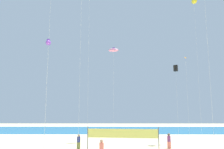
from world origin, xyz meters
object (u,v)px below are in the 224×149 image
object	(u,v)px
kite_pink_inflatable	(114,50)
beachgoer_navy_shirt	(79,141)
beachgoer_plum_shirt	(169,140)
kite_orange_diamond	(186,63)
volleyball_net	(122,134)
kite_yellow_delta	(194,1)
beachgoer_coral_shirt	(102,149)
kite_violet_inflatable	(48,43)
kite_black_box	(176,68)

from	to	relation	value
kite_pink_inflatable	beachgoer_navy_shirt	bearing A→B (deg)	-114.03
beachgoer_plum_shirt	kite_orange_diamond	xyz separation A→B (m)	(4.25, 6.14, 9.93)
volleyball_net	kite_yellow_delta	xyz separation A→B (m)	(11.86, 9.92, 19.54)
volleyball_net	beachgoer_coral_shirt	bearing A→B (deg)	-114.27
beachgoer_plum_shirt	kite_yellow_delta	size ratio (longest dim) A/B	0.07
kite_pink_inflatable	kite_yellow_delta	size ratio (longest dim) A/B	0.62
beachgoer_navy_shirt	kite_violet_inflatable	distance (m)	11.75
volleyball_net	kite_violet_inflatable	distance (m)	13.48
kite_black_box	kite_violet_inflatable	distance (m)	16.92
beachgoer_navy_shirt	kite_violet_inflatable	world-z (taller)	kite_violet_inflatable
beachgoer_coral_shirt	kite_pink_inflatable	world-z (taller)	kite_pink_inflatable
beachgoer_coral_shirt	kite_orange_diamond	size ratio (longest dim) A/B	0.14
kite_pink_inflatable	kite_orange_diamond	size ratio (longest dim) A/B	1.17
volleyball_net	kite_yellow_delta	distance (m)	24.92
beachgoer_plum_shirt	kite_violet_inflatable	bearing A→B (deg)	-118.64
beachgoer_plum_shirt	kite_orange_diamond	distance (m)	12.42
kite_violet_inflatable	kite_orange_diamond	bearing A→B (deg)	18.37
kite_pink_inflatable	kite_black_box	xyz separation A→B (m)	(8.43, -3.19, -3.42)
kite_violet_inflatable	beachgoer_navy_shirt	bearing A→B (deg)	-7.54
beachgoer_coral_shirt	kite_yellow_delta	size ratio (longest dim) A/B	0.08
beachgoer_plum_shirt	volleyball_net	size ratio (longest dim) A/B	0.22
beachgoer_navy_shirt	beachgoer_plum_shirt	distance (m)	9.76
volleyball_net	kite_orange_diamond	size ratio (longest dim) A/B	0.63
beachgoer_plum_shirt	kite_pink_inflatable	distance (m)	15.89
kite_black_box	kite_violet_inflatable	bearing A→B (deg)	-163.61
kite_black_box	beachgoer_navy_shirt	bearing A→B (deg)	-156.71
kite_orange_diamond	volleyball_net	bearing A→B (deg)	-140.79
beachgoer_coral_shirt	kite_violet_inflatable	distance (m)	14.17
kite_orange_diamond	kite_yellow_delta	bearing A→B (deg)	42.40
beachgoer_coral_shirt	beachgoer_plum_shirt	distance (m)	9.07
volleyball_net	kite_pink_inflatable	xyz separation A→B (m)	(-0.91, 9.60, 11.50)
beachgoer_coral_shirt	kite_orange_diamond	bearing A→B (deg)	118.44
kite_black_box	kite_violet_inflatable	size ratio (longest dim) A/B	0.82
kite_orange_diamond	kite_yellow_delta	distance (m)	10.93
beachgoer_plum_shirt	volleyball_net	bearing A→B (deg)	-101.61
beachgoer_navy_shirt	kite_orange_diamond	size ratio (longest dim) A/B	0.13
kite_orange_diamond	kite_black_box	bearing A→B (deg)	-146.20
kite_pink_inflatable	kite_violet_inflatable	size ratio (longest dim) A/B	1.10
beachgoer_plum_shirt	kite_violet_inflatable	size ratio (longest dim) A/B	0.13
kite_black_box	kite_pink_inflatable	bearing A→B (deg)	159.28
beachgoer_coral_shirt	kite_black_box	distance (m)	16.77
kite_pink_inflatable	volleyball_net	bearing A→B (deg)	-84.60
beachgoer_coral_shirt	volleyball_net	world-z (taller)	volleyball_net
beachgoer_plum_shirt	kite_pink_inflatable	bearing A→B (deg)	-171.37
kite_pink_inflatable	kite_yellow_delta	bearing A→B (deg)	1.46
beachgoer_navy_shirt	kite_yellow_delta	bearing A→B (deg)	116.62
beachgoer_coral_shirt	kite_black_box	world-z (taller)	kite_black_box
beachgoer_plum_shirt	kite_pink_inflatable	size ratio (longest dim) A/B	0.12
beachgoer_coral_shirt	kite_yellow_delta	xyz separation A→B (m)	(13.78, 14.19, 20.29)
volleyball_net	kite_pink_inflatable	world-z (taller)	kite_pink_inflatable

